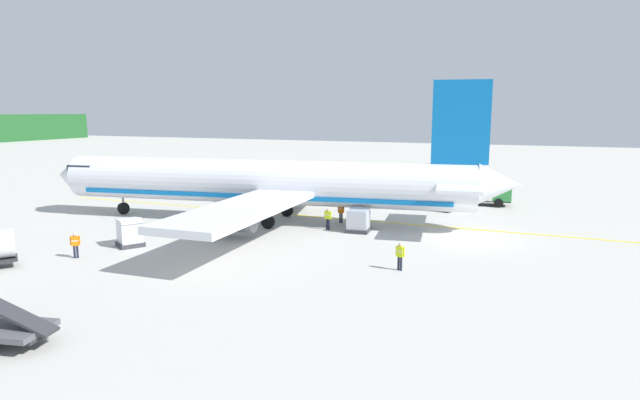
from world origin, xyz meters
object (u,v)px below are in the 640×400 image
(crew_loader_left, at_px, (400,254))
(crew_supervisor, at_px, (341,211))
(airliner_foreground, at_px, (267,183))
(crew_marshaller, at_px, (75,243))
(service_truck_catering, at_px, (477,189))
(crew_loader_right, at_px, (328,217))
(cargo_container_far, at_px, (130,233))
(cargo_container_near, at_px, (358,221))
(cargo_container_mid, at_px, (445,202))

(crew_loader_left, xyz_separation_m, crew_supervisor, (11.64, 8.03, 0.01))
(crew_loader_left, bearing_deg, airliner_foreground, 55.58)
(crew_marshaller, relative_size, crew_supervisor, 0.97)
(service_truck_catering, height_order, crew_loader_right, service_truck_catering)
(cargo_container_far, xyz_separation_m, crew_loader_left, (1.61, -19.17, 0.03))
(airliner_foreground, height_order, cargo_container_far, airliner_foreground)
(cargo_container_near, xyz_separation_m, crew_loader_left, (-8.94, -5.57, 0.10))
(service_truck_catering, bearing_deg, cargo_container_mid, 152.27)
(cargo_container_near, bearing_deg, crew_marshaller, 134.18)
(airliner_foreground, relative_size, cargo_container_far, 18.06)
(cargo_container_mid, relative_size, crew_loader_left, 1.23)
(service_truck_catering, height_order, cargo_container_far, service_truck_catering)
(cargo_container_near, xyz_separation_m, crew_supervisor, (2.70, 2.46, 0.12))
(cargo_container_near, distance_m, crew_supervisor, 3.65)
(service_truck_catering, bearing_deg, cargo_container_far, 141.99)
(crew_marshaller, bearing_deg, airliner_foreground, -22.52)
(cargo_container_near, distance_m, crew_marshaller, 20.55)
(airliner_foreground, relative_size, cargo_container_mid, 19.74)
(service_truck_catering, distance_m, crew_loader_left, 25.41)
(crew_marshaller, height_order, crew_loader_left, crew_loader_left)
(cargo_container_mid, height_order, cargo_container_far, cargo_container_far)
(airliner_foreground, bearing_deg, cargo_container_mid, -50.97)
(crew_loader_left, height_order, crew_loader_right, crew_loader_right)
(service_truck_catering, xyz_separation_m, crew_supervisor, (-13.69, 9.91, -0.56))
(crew_loader_left, height_order, crew_supervisor, crew_supervisor)
(cargo_container_far, height_order, crew_loader_right, cargo_container_far)
(cargo_container_mid, bearing_deg, service_truck_catering, -27.73)
(crew_loader_right, bearing_deg, cargo_container_mid, -32.24)
(airliner_foreground, relative_size, crew_supervisor, 24.07)
(crew_marshaller, bearing_deg, crew_supervisor, -35.80)
(cargo_container_mid, xyz_separation_m, crew_supervisor, (-8.89, 7.39, 0.14))
(airliner_foreground, bearing_deg, cargo_container_far, 155.62)
(crew_marshaller, bearing_deg, crew_loader_right, -40.89)
(crew_loader_left, bearing_deg, crew_marshaller, 104.85)
(crew_marshaller, relative_size, crew_loader_left, 0.98)
(cargo_container_far, relative_size, crew_loader_right, 1.32)
(cargo_container_near, distance_m, cargo_container_mid, 12.59)
(service_truck_catering, relative_size, cargo_container_near, 3.36)
(cargo_container_near, bearing_deg, cargo_container_far, 127.79)
(cargo_container_near, height_order, crew_loader_right, cargo_container_near)
(service_truck_catering, relative_size, crew_loader_left, 3.82)
(cargo_container_near, height_order, cargo_container_far, cargo_container_far)
(cargo_container_far, distance_m, crew_marshaller, 3.94)
(airliner_foreground, distance_m, crew_loader_right, 6.49)
(crew_marshaller, height_order, crew_supervisor, crew_supervisor)
(cargo_container_mid, bearing_deg, crew_loader_left, -178.20)
(crew_marshaller, distance_m, crew_loader_left, 21.01)
(cargo_container_far, bearing_deg, cargo_container_mid, -39.93)
(crew_marshaller, bearing_deg, cargo_container_near, -45.82)
(airliner_foreground, height_order, cargo_container_near, airliner_foreground)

